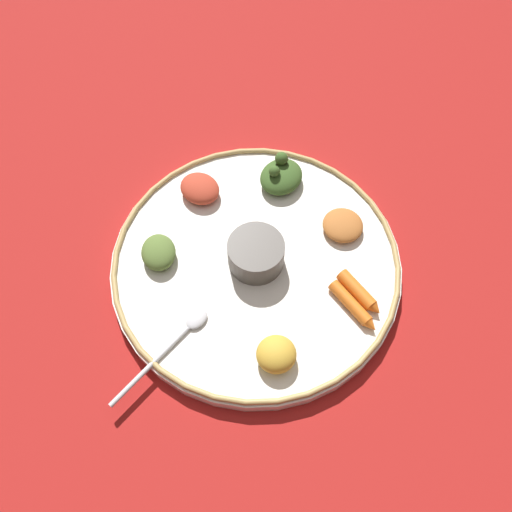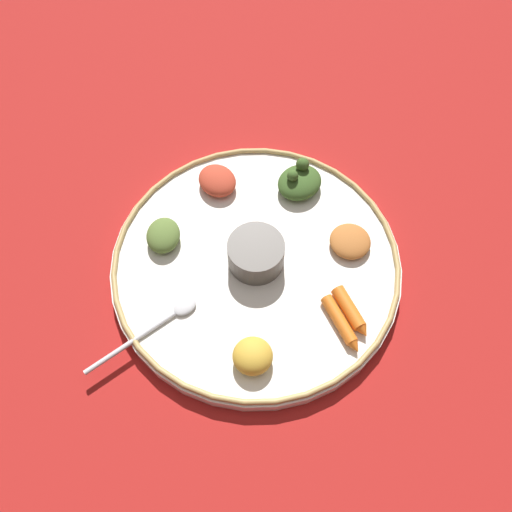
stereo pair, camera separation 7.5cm
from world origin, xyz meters
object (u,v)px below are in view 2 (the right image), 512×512
at_px(carrot_outer, 351,312).
at_px(center_bowl, 256,253).
at_px(greens_pile, 300,181).
at_px(spoon, 159,323).
at_px(carrot_near_spoon, 341,324).

bearing_deg(carrot_outer, center_bowl, -85.00).
xyz_separation_m(center_bowl, greens_pile, (-0.15, -0.03, -0.01)).
distance_m(center_bowl, carrot_outer, 0.16).
xyz_separation_m(spoon, carrot_near_spoon, (-0.15, 0.20, 0.00)).
bearing_deg(center_bowl, carrot_outer, 95.00).
bearing_deg(spoon, greens_pile, 177.31).
distance_m(center_bowl, spoon, 0.17).
xyz_separation_m(spoon, carrot_outer, (-0.17, 0.20, 0.01)).
height_order(spoon, carrot_outer, carrot_outer).
height_order(center_bowl, spoon, center_bowl).
height_order(spoon, carrot_near_spoon, carrot_near_spoon).
relative_size(center_bowl, spoon, 0.48).
distance_m(greens_pile, carrot_near_spoon, 0.24).
bearing_deg(carrot_near_spoon, greens_pile, -130.43).
bearing_deg(spoon, carrot_near_spoon, 127.61).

